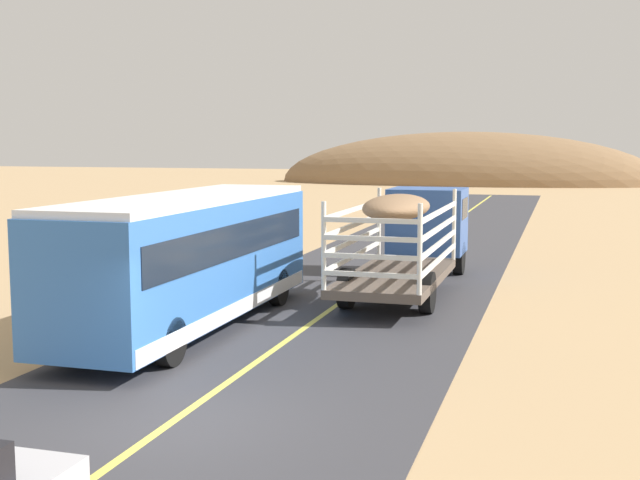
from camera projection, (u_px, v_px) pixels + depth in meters
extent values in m
plane|color=tan|center=(171.00, 424.00, 13.13)|extent=(240.00, 240.00, 0.00)
cube|color=#38383D|center=(171.00, 423.00, 13.13)|extent=(8.00, 120.00, 0.02)
cube|color=#D8CC4C|center=(171.00, 423.00, 13.13)|extent=(0.16, 117.60, 0.00)
cube|color=#3359A5|center=(428.00, 221.00, 28.01)|extent=(2.50, 2.20, 2.20)
cube|color=#192333|center=(428.00, 207.00, 27.96)|extent=(2.53, 1.54, 0.70)
cube|color=brown|center=(396.00, 277.00, 23.00)|extent=(2.50, 6.40, 0.24)
cylinder|color=silver|center=(379.00, 222.00, 26.18)|extent=(0.12, 0.12, 2.20)
cylinder|color=silver|center=(454.00, 224.00, 25.51)|extent=(0.12, 0.12, 2.20)
cylinder|color=silver|center=(324.00, 246.00, 20.21)|extent=(0.12, 0.12, 2.20)
cylinder|color=silver|center=(420.00, 249.00, 19.53)|extent=(0.12, 0.12, 2.20)
cube|color=silver|center=(354.00, 256.00, 23.28)|extent=(0.08, 6.30, 0.12)
cube|color=silver|center=(439.00, 259.00, 22.59)|extent=(0.08, 6.30, 0.12)
cube|color=silver|center=(371.00, 275.00, 19.93)|extent=(2.40, 0.08, 0.12)
cube|color=silver|center=(354.00, 240.00, 23.23)|extent=(0.08, 6.30, 0.12)
cube|color=silver|center=(440.00, 243.00, 22.54)|extent=(0.08, 6.30, 0.12)
cube|color=silver|center=(371.00, 257.00, 19.88)|extent=(2.40, 0.08, 0.12)
cube|color=silver|center=(354.00, 225.00, 23.17)|extent=(0.08, 6.30, 0.12)
cube|color=silver|center=(440.00, 227.00, 22.49)|extent=(0.08, 6.30, 0.12)
cube|color=silver|center=(371.00, 239.00, 19.82)|extent=(2.40, 0.08, 0.12)
cube|color=silver|center=(354.00, 209.00, 23.12)|extent=(0.08, 6.30, 0.12)
cube|color=silver|center=(440.00, 211.00, 22.44)|extent=(0.08, 6.30, 0.12)
cube|color=silver|center=(371.00, 221.00, 19.77)|extent=(2.40, 0.08, 0.12)
ellipsoid|color=#8C6B4C|center=(397.00, 207.00, 22.77)|extent=(1.75, 3.84, 0.70)
cylinder|color=black|center=(396.00, 256.00, 28.47)|extent=(0.32, 1.10, 1.10)
cylinder|color=black|center=(459.00, 258.00, 27.85)|extent=(0.32, 1.10, 1.10)
cylinder|color=black|center=(347.00, 288.00, 22.11)|extent=(0.32, 1.10, 1.10)
cylinder|color=black|center=(427.00, 292.00, 21.49)|extent=(0.32, 1.10, 1.10)
cube|color=#3872C6|center=(189.00, 258.00, 19.66)|extent=(2.50, 10.00, 2.70)
cube|color=white|center=(188.00, 198.00, 19.49)|extent=(2.45, 9.80, 0.16)
cube|color=#192333|center=(189.00, 238.00, 19.60)|extent=(2.54, 9.20, 0.80)
cube|color=silver|center=(190.00, 305.00, 19.79)|extent=(2.53, 9.80, 0.36)
cylinder|color=black|center=(205.00, 283.00, 23.20)|extent=(0.30, 1.00, 1.00)
cylinder|color=black|center=(278.00, 287.00, 22.58)|extent=(0.30, 1.00, 1.00)
cylinder|color=black|center=(74.00, 334.00, 17.02)|extent=(0.30, 1.00, 1.00)
cylinder|color=black|center=(170.00, 342.00, 16.39)|extent=(0.30, 1.00, 1.00)
ellipsoid|color=#84705B|center=(103.00, 212.00, 47.64)|extent=(1.53, 1.48, 0.97)
ellipsoid|color=olive|center=(464.00, 183.00, 90.53)|extent=(41.71, 16.49, 11.26)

